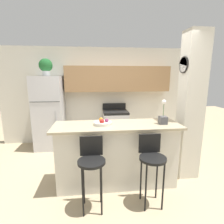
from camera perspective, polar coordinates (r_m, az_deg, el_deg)
name	(u,v)px	position (r m, az deg, el deg)	size (l,w,h in m)	color
ground_plane	(117,182)	(3.28, 1.53, -21.97)	(14.00, 14.00, 0.00)	tan
wall_back	(111,89)	(4.78, -0.37, 7.48)	(5.60, 0.38, 2.55)	silver
pillar_right	(191,107)	(3.34, 24.26, 1.41)	(0.38, 0.32, 2.55)	silver
counter_bar	(117,154)	(3.02, 1.59, -13.58)	(2.05, 0.66, 1.05)	silver
refrigerator	(49,113)	(4.65, -19.80, -0.25)	(0.70, 0.68, 1.82)	silver
stove_range	(115,127)	(4.71, 1.11, -4.97)	(0.64, 0.59, 1.07)	silver
bar_stool_left	(92,162)	(2.45, -6.68, -16.01)	(0.37, 0.37, 1.01)	black
bar_stool_right	(152,159)	(2.58, 12.86, -14.76)	(0.37, 0.37, 1.01)	black
potted_plant_on_fridge	(46,66)	(4.56, -20.83, 13.86)	(0.32, 0.32, 0.41)	silver
orchid_vase	(163,117)	(2.95, 16.34, -1.66)	(0.12, 0.12, 0.40)	#4C4C51
fruit_bowl	(103,123)	(2.80, -3.05, -3.51)	(0.29, 0.29, 0.11)	silver
trash_bin	(73,142)	(4.53, -12.71, -9.61)	(0.28, 0.28, 0.38)	#59595B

